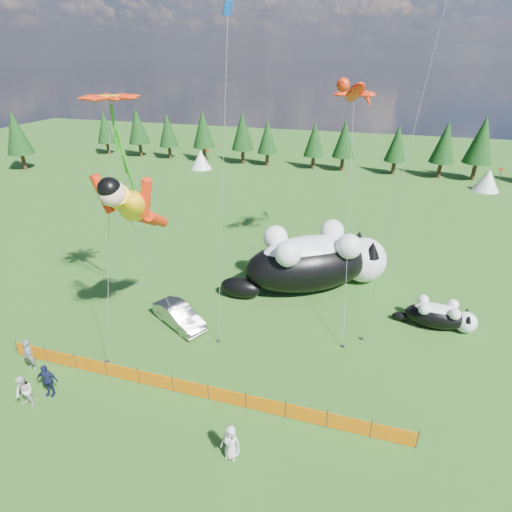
{
  "coord_description": "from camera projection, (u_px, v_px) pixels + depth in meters",
  "views": [
    {
      "loc": [
        7.54,
        -16.66,
        15.79
      ],
      "look_at": [
        1.46,
        4.0,
        4.94
      ],
      "focal_mm": 28.0,
      "sensor_mm": 36.0,
      "label": 1
    }
  ],
  "objects": [
    {
      "name": "tree_line",
      "position": [
        323.0,
        143.0,
        60.02
      ],
      "size": [
        90.0,
        4.0,
        8.0
      ],
      "primitive_type": null,
      "color": "black",
      "rests_on": "ground"
    },
    {
      "name": "cat_large",
      "position": [
        316.0,
        260.0,
        29.52
      ],
      "size": [
        11.7,
        8.92,
        4.68
      ],
      "rotation": [
        0.0,
        0.0,
        0.55
      ],
      "color": "black",
      "rests_on": "ground"
    },
    {
      "name": "spectator_a",
      "position": [
        29.0,
        355.0,
        22.04
      ],
      "size": [
        0.71,
        0.47,
        1.93
      ],
      "primitive_type": "imported",
      "rotation": [
        0.0,
        0.0,
        0.01
      ],
      "color": "slate",
      "rests_on": "ground"
    },
    {
      "name": "ground",
      "position": [
        213.0,
        358.0,
        23.28
      ],
      "size": [
        160.0,
        160.0,
        0.0
      ],
      "primitive_type": "plane",
      "color": "#0D3509",
      "rests_on": "ground"
    },
    {
      "name": "safety_fence",
      "position": [
        190.0,
        388.0,
        20.48
      ],
      "size": [
        22.06,
        0.06,
        1.1
      ],
      "color": "#262626",
      "rests_on": "ground"
    },
    {
      "name": "spectator_b",
      "position": [
        24.0,
        392.0,
        19.64
      ],
      "size": [
        0.99,
        0.67,
        1.89
      ],
      "primitive_type": "imported",
      "rotation": [
        0.0,
        0.0,
        -0.15
      ],
      "color": "silver",
      "rests_on": "ground"
    },
    {
      "name": "festival_tents",
      "position": [
        398.0,
        174.0,
        54.14
      ],
      "size": [
        50.0,
        3.2,
        2.8
      ],
      "primitive_type": null,
      "color": "white",
      "rests_on": "ground"
    },
    {
      "name": "car",
      "position": [
        179.0,
        316.0,
        25.87
      ],
      "size": [
        4.37,
        3.34,
        1.38
      ],
      "primitive_type": "imported",
      "rotation": [
        0.0,
        0.0,
        1.05
      ],
      "color": "#A2A3A7",
      "rests_on": "ground"
    },
    {
      "name": "diamond_kite_a",
      "position": [
        227.0,
        32.0,
        21.08
      ],
      "size": [
        0.97,
        5.47,
        18.89
      ],
      "color": "blue",
      "rests_on": "ground"
    },
    {
      "name": "spectator_e",
      "position": [
        231.0,
        442.0,
        17.15
      ],
      "size": [
        0.91,
        0.61,
        1.81
      ],
      "primitive_type": "imported",
      "rotation": [
        0.0,
        0.0,
        -0.03
      ],
      "color": "silver",
      "rests_on": "ground"
    },
    {
      "name": "superhero_kite",
      "position": [
        133.0,
        206.0,
        20.98
      ],
      "size": [
        6.83,
        6.95,
        11.16
      ],
      "color": "yellow",
      "rests_on": "ground"
    },
    {
      "name": "spectator_c",
      "position": [
        47.0,
        380.0,
        20.36
      ],
      "size": [
        1.2,
        0.75,
        1.92
      ],
      "primitive_type": "imported",
      "rotation": [
        0.0,
        0.0,
        0.17
      ],
      "color": "#161C3E",
      "rests_on": "ground"
    },
    {
      "name": "gecko_kite",
      "position": [
        355.0,
        93.0,
        28.07
      ],
      "size": [
        4.36,
        14.52,
        17.44
      ],
      "color": "red",
      "rests_on": "ground"
    },
    {
      "name": "cat_small",
      "position": [
        440.0,
        315.0,
        25.58
      ],
      "size": [
        5.11,
        1.86,
        1.85
      ],
      "rotation": [
        0.0,
        0.0,
        -0.02
      ],
      "color": "black",
      "rests_on": "ground"
    },
    {
      "name": "flower_kite",
      "position": [
        110.0,
        101.0,
        20.36
      ],
      "size": [
        3.63,
        6.08,
        14.36
      ],
      "color": "red",
      "rests_on": "ground"
    }
  ]
}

